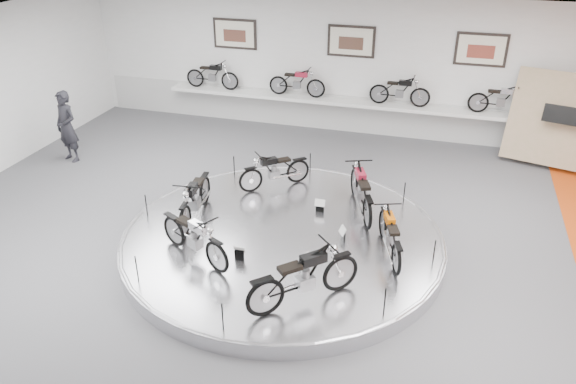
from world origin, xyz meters
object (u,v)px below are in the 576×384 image
(bike_d, at_px, (194,236))
(bike_f, at_px, (390,234))
(bike_b, at_px, (275,170))
(bike_c, at_px, (195,198))
(bike_a, at_px, (361,190))
(bike_e, at_px, (304,276))
(shelf, at_px, (346,102))
(visitor, at_px, (67,126))
(display_platform, at_px, (283,240))

(bike_d, xyz_separation_m, bike_f, (3.42, 1.14, -0.02))
(bike_b, relative_size, bike_c, 0.89)
(bike_a, distance_m, bike_f, 1.68)
(bike_b, xyz_separation_m, bike_e, (1.74, -3.88, 0.08))
(shelf, bearing_deg, bike_f, -72.01)
(shelf, height_order, visitor, visitor)
(display_platform, height_order, bike_a, bike_a)
(shelf, bearing_deg, bike_a, -75.33)
(bike_b, relative_size, visitor, 0.78)
(bike_b, height_order, bike_c, bike_c)
(display_platform, xyz_separation_m, bike_f, (2.12, -0.13, 0.59))
(bike_f, bearing_deg, bike_e, 128.55)
(bike_a, bearing_deg, visitor, 60.79)
(visitor, bearing_deg, display_platform, -2.43)
(bike_e, height_order, bike_f, bike_e)
(bike_c, height_order, bike_e, bike_e)
(bike_d, bearing_deg, shelf, 107.49)
(bike_d, bearing_deg, bike_f, 45.54)
(bike_e, bearing_deg, display_platform, 71.87)
(display_platform, relative_size, shelf, 0.58)
(bike_f, bearing_deg, bike_c, 68.21)
(display_platform, distance_m, bike_a, 2.00)
(bike_a, height_order, bike_f, bike_a)
(bike_e, bearing_deg, shelf, 52.21)
(shelf, bearing_deg, bike_b, -99.85)
(shelf, xyz_separation_m, bike_a, (1.32, -5.05, -0.19))
(bike_c, bearing_deg, bike_b, 141.60)
(bike_b, bearing_deg, bike_f, 103.55)
(bike_c, xyz_separation_m, bike_f, (4.03, -0.20, -0.05))
(bike_a, bearing_deg, bike_c, 90.61)
(bike_a, distance_m, bike_d, 3.71)
(bike_c, bearing_deg, bike_e, 47.81)
(bike_d, bearing_deg, bike_a, 72.05)
(bike_a, relative_size, bike_c, 1.04)
(shelf, relative_size, bike_b, 7.40)
(bike_d, bearing_deg, bike_c, 141.53)
(bike_b, distance_m, bike_d, 3.24)
(bike_a, height_order, bike_d, bike_a)
(bike_c, distance_m, bike_f, 4.03)
(bike_b, distance_m, bike_c, 2.18)
(bike_e, bearing_deg, visitor, 105.46)
(shelf, relative_size, bike_d, 6.90)
(bike_a, xyz_separation_m, bike_f, (0.80, -1.48, -0.06))
(shelf, xyz_separation_m, bike_e, (0.96, -8.35, -0.18))
(bike_a, xyz_separation_m, bike_d, (-2.63, -2.62, -0.04))
(bike_d, relative_size, bike_e, 0.90)
(display_platform, distance_m, bike_d, 1.92)
(bike_a, xyz_separation_m, bike_e, (-0.36, -3.30, 0.01))
(bike_a, distance_m, visitor, 8.09)
(bike_a, relative_size, bike_f, 1.14)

